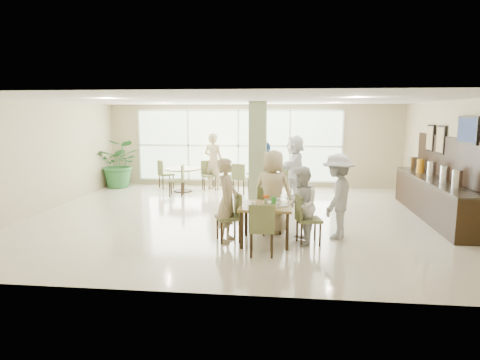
# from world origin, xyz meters

# --- Properties ---
(ground) EXTENTS (10.00, 10.00, 0.00)m
(ground) POSITION_xyz_m (0.00, 0.00, 0.00)
(ground) COLOR beige
(ground) RESTS_ON ground
(room_shell) EXTENTS (10.00, 10.00, 10.00)m
(room_shell) POSITION_xyz_m (0.00, 0.00, 1.70)
(room_shell) COLOR white
(room_shell) RESTS_ON ground
(window_bank) EXTENTS (7.00, 0.04, 7.00)m
(window_bank) POSITION_xyz_m (-0.50, 4.46, 1.40)
(window_bank) COLOR silver
(window_bank) RESTS_ON ground
(column) EXTENTS (0.45, 0.45, 2.80)m
(column) POSITION_xyz_m (0.40, 1.20, 1.40)
(column) COLOR #738059
(column) RESTS_ON ground
(main_table) EXTENTS (0.99, 0.99, 0.75)m
(main_table) POSITION_xyz_m (0.79, -2.02, 0.66)
(main_table) COLOR olive
(main_table) RESTS_ON ground
(round_table_left) EXTENTS (1.18, 1.18, 0.75)m
(round_table_left) POSITION_xyz_m (-2.17, 3.26, 0.59)
(round_table_left) COLOR olive
(round_table_left) RESTS_ON ground
(round_table_right) EXTENTS (1.07, 1.07, 0.75)m
(round_table_right) POSITION_xyz_m (0.47, 2.68, 0.57)
(round_table_right) COLOR olive
(round_table_right) RESTS_ON ground
(chairs_main_table) EXTENTS (2.12, 1.93, 0.95)m
(chairs_main_table) POSITION_xyz_m (0.82, -2.01, 0.47)
(chairs_main_table) COLOR #5E693A
(chairs_main_table) RESTS_ON ground
(chairs_table_left) EXTENTS (2.07, 1.86, 0.95)m
(chairs_table_left) POSITION_xyz_m (-2.14, 3.31, 0.47)
(chairs_table_left) COLOR #5E693A
(chairs_table_left) RESTS_ON ground
(chairs_table_right) EXTENTS (2.12, 1.93, 0.95)m
(chairs_table_right) POSITION_xyz_m (0.49, 2.68, 0.47)
(chairs_table_right) COLOR #5E693A
(chairs_table_right) RESTS_ON ground
(tabletop_clutter) EXTENTS (0.69, 0.71, 0.21)m
(tabletop_clutter) POSITION_xyz_m (0.85, -2.05, 0.81)
(tabletop_clutter) COLOR white
(tabletop_clutter) RESTS_ON main_table
(buffet_counter) EXTENTS (0.64, 4.70, 1.95)m
(buffet_counter) POSITION_xyz_m (4.70, 0.51, 0.55)
(buffet_counter) COLOR black
(buffet_counter) RESTS_ON ground
(wall_tv) EXTENTS (0.06, 1.00, 0.58)m
(wall_tv) POSITION_xyz_m (4.94, -0.60, 2.15)
(wall_tv) COLOR black
(wall_tv) RESTS_ON ground
(framed_art_a) EXTENTS (0.05, 0.55, 0.70)m
(framed_art_a) POSITION_xyz_m (4.95, 1.00, 1.85)
(framed_art_a) COLOR black
(framed_art_a) RESTS_ON ground
(framed_art_b) EXTENTS (0.05, 0.55, 0.70)m
(framed_art_b) POSITION_xyz_m (4.95, 1.80, 1.85)
(framed_art_b) COLOR black
(framed_art_b) RESTS_ON ground
(potted_plant) EXTENTS (1.53, 1.53, 1.64)m
(potted_plant) POSITION_xyz_m (-4.48, 3.77, 0.82)
(potted_plant) COLOR #29682F
(potted_plant) RESTS_ON ground
(teen_left) EXTENTS (0.48, 0.65, 1.64)m
(teen_left) POSITION_xyz_m (0.04, -1.99, 0.82)
(teen_left) COLOR tan
(teen_left) RESTS_ON ground
(teen_far) EXTENTS (0.96, 0.71, 1.75)m
(teen_far) POSITION_xyz_m (0.90, -1.26, 0.88)
(teen_far) COLOR tan
(teen_far) RESTS_ON ground
(teen_right) EXTENTS (0.64, 0.79, 1.51)m
(teen_right) POSITION_xyz_m (1.47, -2.02, 0.75)
(teen_right) COLOR white
(teen_right) RESTS_ON ground
(teen_standing) EXTENTS (0.98, 1.26, 1.71)m
(teen_standing) POSITION_xyz_m (2.20, -1.51, 0.85)
(teen_standing) COLOR #B1B2B4
(teen_standing) RESTS_ON ground
(adult_a) EXTENTS (1.15, 0.92, 1.72)m
(adult_a) POSITION_xyz_m (0.57, 1.75, 0.86)
(adult_a) COLOR #3D77B9
(adult_a) RESTS_ON ground
(adult_b) EXTENTS (1.10, 1.85, 1.87)m
(adult_b) POSITION_xyz_m (1.40, 2.57, 0.93)
(adult_b) COLOR white
(adult_b) RESTS_ON ground
(adult_standing) EXTENTS (0.80, 0.67, 1.87)m
(adult_standing) POSITION_xyz_m (-1.24, 3.76, 0.93)
(adult_standing) COLOR tan
(adult_standing) RESTS_ON ground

